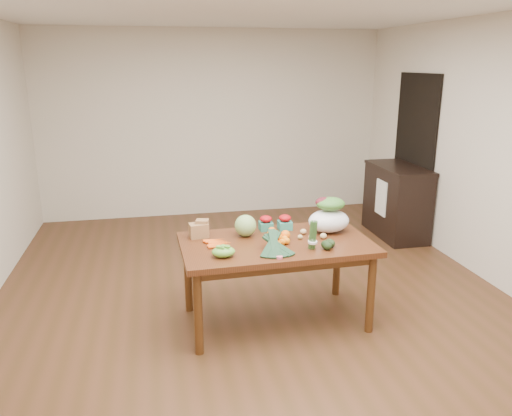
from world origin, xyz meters
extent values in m
plane|color=#502F1B|center=(0.00, 0.00, 0.00)|extent=(6.00, 6.00, 0.00)
cube|color=white|center=(0.00, 0.00, 2.70)|extent=(5.00, 6.00, 0.02)
cube|color=beige|center=(0.00, 3.00, 1.35)|extent=(5.00, 0.02, 2.70)
cube|color=beige|center=(0.00, -3.00, 1.35)|extent=(5.00, 0.02, 2.70)
cube|color=beige|center=(2.50, 0.00, 1.35)|extent=(0.02, 6.00, 2.70)
cube|color=#4F2512|center=(0.10, -0.44, 0.38)|extent=(1.65, 0.95, 0.75)
cube|color=black|center=(2.48, 1.60, 1.05)|extent=(0.02, 1.00, 2.10)
cube|color=black|center=(2.22, 1.47, 0.47)|extent=(0.52, 1.02, 0.94)
cube|color=white|center=(1.96, 1.40, 0.55)|extent=(0.02, 0.28, 0.45)
sphere|color=#91B065|center=(-0.13, -0.24, 0.85)|extent=(0.19, 0.19, 0.19)
sphere|color=orange|center=(0.09, -0.37, 0.79)|extent=(0.09, 0.09, 0.09)
sphere|color=#FF590F|center=(0.10, -0.28, 0.79)|extent=(0.08, 0.08, 0.08)
sphere|color=#FF580F|center=(0.20, -0.40, 0.79)|extent=(0.08, 0.08, 0.08)
ellipsoid|color=#67B83E|center=(-0.39, -0.69, 0.79)|extent=(0.19, 0.14, 0.08)
ellipsoid|color=tan|center=(0.32, -0.42, 0.77)|extent=(0.05, 0.04, 0.04)
ellipsoid|color=tan|center=(0.42, -0.45, 0.77)|extent=(0.06, 0.05, 0.05)
ellipsoid|color=tan|center=(0.44, -0.42, 0.77)|extent=(0.05, 0.04, 0.04)
ellipsoid|color=#D3B479|center=(0.39, -0.31, 0.77)|extent=(0.06, 0.05, 0.05)
ellipsoid|color=#DBC87E|center=(0.52, -0.45, 0.78)|extent=(0.06, 0.05, 0.05)
ellipsoid|color=black|center=(0.46, -0.71, 0.79)|extent=(0.10, 0.13, 0.08)
ellipsoid|color=black|center=(0.51, -0.66, 0.78)|extent=(0.10, 0.12, 0.07)
camera|label=1|loc=(-0.89, -4.34, 2.23)|focal=35.00mm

